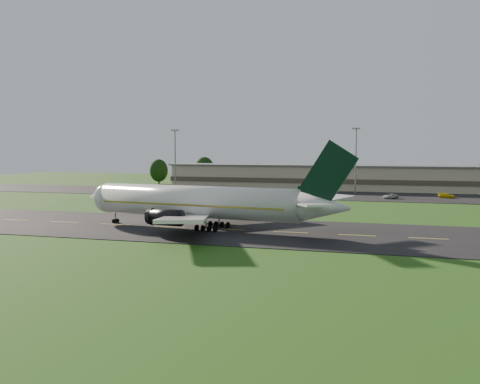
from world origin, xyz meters
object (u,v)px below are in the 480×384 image
(light_mast_west, at_px, (175,152))
(service_vehicle_c, at_px, (390,196))
(terminal, at_px, (363,178))
(light_mast_centre, at_px, (356,153))
(service_vehicle_a, at_px, (284,192))
(service_vehicle_b, at_px, (311,192))
(service_vehicle_d, at_px, (447,196))
(airliner, at_px, (202,203))

(light_mast_west, relative_size, service_vehicle_c, 4.27)
(terminal, bearing_deg, light_mast_centre, -94.95)
(light_mast_centre, relative_size, service_vehicle_a, 5.21)
(light_mast_centre, bearing_deg, service_vehicle_b, -148.70)
(terminal, height_order, light_mast_centre, light_mast_centre)
(light_mast_centre, distance_m, service_vehicle_b, 18.79)
(service_vehicle_d, bearing_deg, airliner, 170.80)
(service_vehicle_a, bearing_deg, terminal, 25.09)
(light_mast_centre, bearing_deg, service_vehicle_d, -15.91)
(airliner, distance_m, service_vehicle_d, 86.54)
(service_vehicle_b, bearing_deg, service_vehicle_c, -109.97)
(airliner, xyz_separation_m, terminal, (22.27, 96.29, -0.67))
(service_vehicle_d, bearing_deg, terminal, 69.59)
(airliner, xyz_separation_m, light_mast_centre, (20.87, 80.10, 8.08))
(terminal, distance_m, service_vehicle_b, 27.64)
(service_vehicle_c, relative_size, service_vehicle_d, 1.02)
(light_mast_west, distance_m, service_vehicle_a, 41.80)
(light_mast_west, height_order, service_vehicle_a, light_mast_west)
(light_mast_west, bearing_deg, light_mast_centre, 0.00)
(service_vehicle_a, xyz_separation_m, service_vehicle_b, (8.28, 0.18, 0.07))
(service_vehicle_b, height_order, service_vehicle_c, service_vehicle_b)
(terminal, distance_m, light_mast_west, 64.10)
(service_vehicle_c, bearing_deg, light_mast_west, -148.46)
(light_mast_west, xyz_separation_m, service_vehicle_b, (47.58, -7.55, -11.91))
(service_vehicle_b, bearing_deg, light_mast_west, 75.41)
(terminal, height_order, service_vehicle_b, terminal)
(service_vehicle_b, bearing_deg, service_vehicle_a, 85.64)
(light_mast_west, distance_m, service_vehicle_c, 72.86)
(light_mast_west, bearing_deg, airliner, -63.97)
(light_mast_west, height_order, service_vehicle_c, light_mast_west)
(airliner, distance_m, light_mast_west, 89.51)
(light_mast_west, height_order, light_mast_centre, same)
(service_vehicle_a, relative_size, service_vehicle_d, 0.84)
(service_vehicle_b, distance_m, service_vehicle_d, 38.27)
(terminal, height_order, service_vehicle_a, terminal)
(airliner, distance_m, terminal, 98.83)
(airliner, distance_m, service_vehicle_c, 73.80)
(service_vehicle_a, bearing_deg, service_vehicle_b, -20.95)
(light_mast_centre, relative_size, service_vehicle_d, 4.37)
(terminal, height_order, service_vehicle_d, terminal)
(service_vehicle_a, bearing_deg, airliner, -112.29)
(service_vehicle_c, bearing_deg, service_vehicle_d, 64.07)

